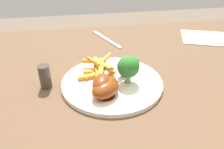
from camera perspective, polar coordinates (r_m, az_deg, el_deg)
The scene contains 10 objects.
dining_table at distance 0.74m, azimuth 3.52°, elevation -6.71°, with size 1.11×0.79×0.74m.
dinner_plate at distance 0.62m, azimuth 0.00°, elevation -2.04°, with size 0.27×0.27×0.01m, color white.
broccoli_floret_front at distance 0.59m, azimuth 4.09°, elevation 1.94°, with size 0.06×0.06×0.08m.
carrot_fries_pile at distance 0.64m, azimuth -3.23°, elevation 1.42°, with size 0.11×0.14×0.04m.
chicken_drumstick_near at distance 0.57m, azimuth -2.33°, elevation -2.28°, with size 0.07×0.12×0.05m.
chicken_drumstick_far at distance 0.56m, azimuth -1.27°, elevation -3.32°, with size 0.12×0.11×0.04m.
chicken_drumstick_extra at distance 0.56m, azimuth -1.12°, elevation -2.70°, with size 0.12×0.09×0.04m.
fork at distance 0.89m, azimuth -1.37°, elevation 8.69°, with size 0.19×0.01×0.01m, color silver.
napkin at distance 0.97m, azimuth 21.94°, elevation 8.40°, with size 0.17×0.14×0.00m, color white.
pepper_shaker at distance 0.62m, azimuth -16.27°, elevation -0.50°, with size 0.03×0.03×0.06m, color #423833.
Camera 1 is at (0.14, 0.56, 1.09)m, focal length 36.92 mm.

